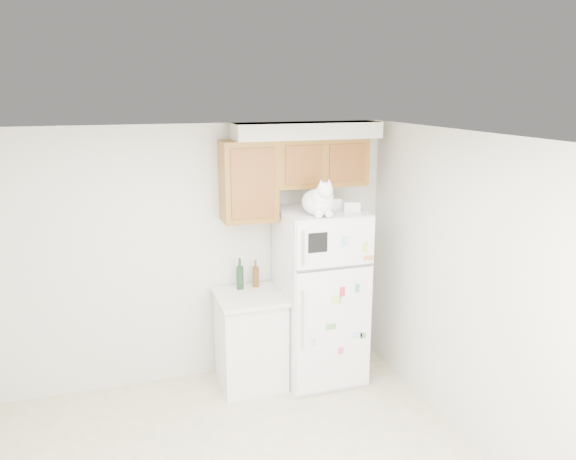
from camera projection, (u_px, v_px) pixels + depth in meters
name	position (u px, v px, depth m)	size (l,w,h in m)	color
room_shell	(251.00, 266.00, 3.70)	(3.84, 4.04, 2.52)	beige
refrigerator	(320.00, 296.00, 5.46)	(0.76, 0.78, 1.70)	white
base_counter	(250.00, 339.00, 5.42)	(0.64, 0.64, 0.92)	white
cat	(320.00, 201.00, 5.01)	(0.34, 0.50, 0.35)	white
storage_box_back	(332.00, 203.00, 5.33)	(0.18, 0.13, 0.10)	white
storage_box_front	(351.00, 206.00, 5.21)	(0.15, 0.11, 0.09)	white
bottle_green	(240.00, 274.00, 5.41)	(0.07, 0.07, 0.31)	#19381E
bottle_amber	(256.00, 273.00, 5.47)	(0.06, 0.06, 0.27)	#593814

